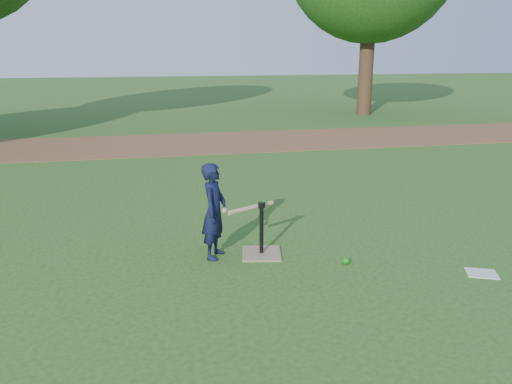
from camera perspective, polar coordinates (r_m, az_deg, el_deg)
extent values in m
plane|color=#285116|center=(5.29, -0.90, -8.94)|extent=(80.00, 80.00, 0.00)
cube|color=brown|center=(12.45, -7.48, 5.55)|extent=(24.00, 3.00, 0.01)
imported|color=black|center=(5.45, -4.80, -2.19)|extent=(0.40, 0.46, 1.07)
sphere|color=#0C8B11|center=(5.50, 10.25, -7.74)|extent=(0.08, 0.08, 0.08)
cube|color=silver|center=(5.71, 24.39, -8.47)|extent=(0.37, 0.33, 0.01)
cube|color=#90795B|center=(5.67, 0.62, -7.04)|extent=(0.50, 0.50, 0.02)
cylinder|color=black|center=(5.56, 0.63, -4.30)|extent=(0.05, 0.05, 0.55)
cylinder|color=black|center=(5.47, 0.64, -1.50)|extent=(0.08, 0.08, 0.06)
cylinder|color=tan|center=(5.44, -0.55, -1.81)|extent=(0.56, 0.32, 0.05)
sphere|color=tan|center=(5.35, -3.62, -2.13)|extent=(0.06, 0.06, 0.06)
sphere|color=#0C8B11|center=(5.57, 0.96, -1.33)|extent=(0.08, 0.08, 0.08)
cylinder|color=#382316|center=(18.29, 12.47, 13.99)|extent=(0.50, 0.50, 3.42)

